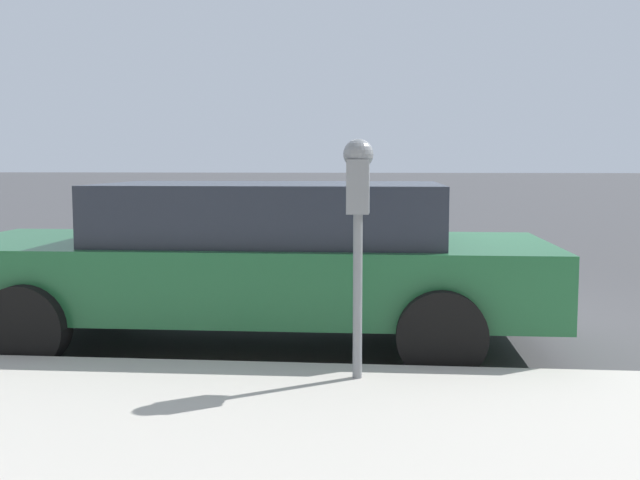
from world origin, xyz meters
name	(u,v)px	position (x,y,z in m)	size (l,w,h in m)	color
ground_plane	(437,320)	(0.00, 0.00, 0.00)	(220.00, 220.00, 0.00)	#424244
parking_meter	(358,197)	(-2.53, 0.67, 1.31)	(0.21, 0.19, 1.53)	gray
car_green	(256,258)	(-1.14, 1.57, 0.73)	(2.07, 4.91, 1.36)	#1E5B33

